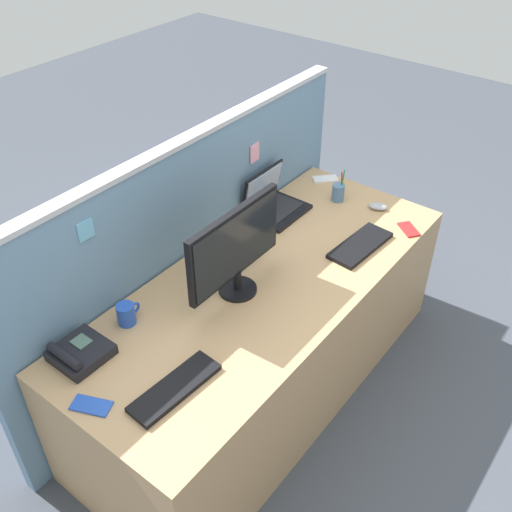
% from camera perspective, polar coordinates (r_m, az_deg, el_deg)
% --- Properties ---
extents(ground_plane, '(10.00, 10.00, 0.00)m').
position_cam_1_polar(ground_plane, '(3.18, 0.73, -12.16)').
color(ground_plane, '#424751').
extents(desk, '(2.06, 0.83, 0.70)m').
position_cam_1_polar(desk, '(2.92, 0.78, -7.71)').
color(desk, tan).
rests_on(desk, ground_plane).
extents(cubicle_divider, '(2.25, 0.08, 1.28)m').
position_cam_1_polar(cubicle_divider, '(2.96, -6.20, 0.15)').
color(cubicle_divider, '#6084A3').
rests_on(cubicle_divider, ground_plane).
extents(desktop_monitor, '(0.56, 0.17, 0.42)m').
position_cam_1_polar(desktop_monitor, '(2.49, -2.03, 0.83)').
color(desktop_monitor, black).
rests_on(desktop_monitor, desk).
extents(laptop, '(0.31, 0.25, 0.23)m').
position_cam_1_polar(laptop, '(3.13, 1.51, 5.31)').
color(laptop, black).
rests_on(laptop, desk).
extents(desk_phone, '(0.21, 0.20, 0.08)m').
position_cam_1_polar(desk_phone, '(2.42, -16.76, -8.98)').
color(desk_phone, black).
rests_on(desk_phone, desk).
extents(keyboard_main, '(0.38, 0.14, 0.02)m').
position_cam_1_polar(keyboard_main, '(2.25, -7.86, -12.54)').
color(keyboard_main, black).
rests_on(keyboard_main, desk).
extents(keyboard_spare, '(0.38, 0.17, 0.02)m').
position_cam_1_polar(keyboard_spare, '(2.93, 10.08, 1.03)').
color(keyboard_spare, black).
rests_on(keyboard_spare, desk).
extents(computer_mouse_right_hand, '(0.09, 0.11, 0.03)m').
position_cam_1_polar(computer_mouse_right_hand, '(3.23, 11.73, 4.73)').
color(computer_mouse_right_hand, '#9EA0A8').
rests_on(computer_mouse_right_hand, desk).
extents(pen_cup, '(0.07, 0.07, 0.18)m').
position_cam_1_polar(pen_cup, '(3.25, 7.97, 6.13)').
color(pen_cup, '#4C7093').
rests_on(pen_cup, desk).
extents(cell_phone_white_slab, '(0.15, 0.15, 0.01)m').
position_cam_1_polar(cell_phone_white_slab, '(3.46, 6.74, 7.44)').
color(cell_phone_white_slab, silver).
rests_on(cell_phone_white_slab, desk).
extents(cell_phone_blue_case, '(0.12, 0.16, 0.01)m').
position_cam_1_polar(cell_phone_blue_case, '(2.27, -15.68, -13.79)').
color(cell_phone_blue_case, blue).
rests_on(cell_phone_blue_case, desk).
extents(cell_phone_red_case, '(0.13, 0.14, 0.01)m').
position_cam_1_polar(cell_phone_red_case, '(3.10, 14.60, 2.52)').
color(cell_phone_red_case, '#B22323').
rests_on(cell_phone_red_case, desk).
extents(coffee_mug, '(0.11, 0.08, 0.09)m').
position_cam_1_polar(coffee_mug, '(2.51, -12.45, -5.50)').
color(coffee_mug, blue).
rests_on(coffee_mug, desk).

